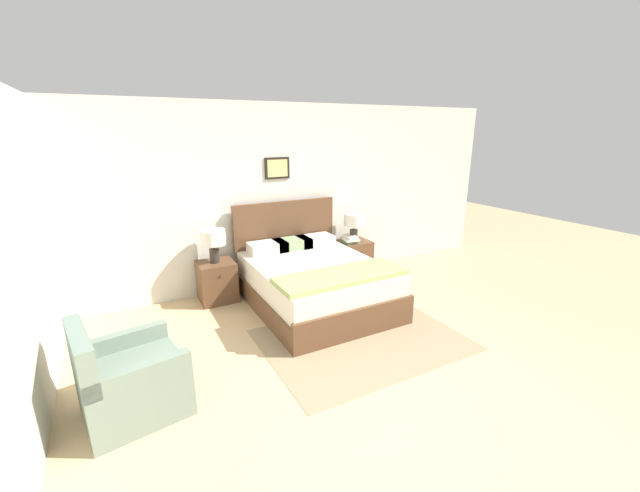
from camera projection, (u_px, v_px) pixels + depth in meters
ground_plane at (415, 397)px, 3.40m from camera, size 16.00×16.00×0.00m
wall_back at (275, 197)px, 5.68m from camera, size 7.91×0.09×2.60m
wall_left at (20, 254)px, 3.06m from camera, size 0.08×5.51×2.60m
area_rug_main at (362, 339)px, 4.34m from camera, size 2.13×1.60×0.01m
bed at (315, 281)px, 5.12m from camera, size 1.56×1.99×1.24m
armchair at (128, 382)px, 3.15m from camera, size 0.86×0.82×0.83m
nightstand_near_window at (217, 281)px, 5.27m from camera, size 0.47×0.47×0.55m
nightstand_by_door at (354, 257)px, 6.26m from camera, size 0.47×0.47×0.55m
table_lamp_near_window at (213, 240)px, 5.09m from camera, size 0.32×0.32×0.44m
table_lamp_by_door at (354, 222)px, 6.09m from camera, size 0.32×0.32×0.44m
book_thick_bottom at (350, 241)px, 6.09m from camera, size 0.23×0.23×0.04m
book_hardcover_middle at (350, 239)px, 6.08m from camera, size 0.25×0.30×0.03m
book_novel_upper at (350, 237)px, 6.07m from camera, size 0.16×0.24×0.04m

